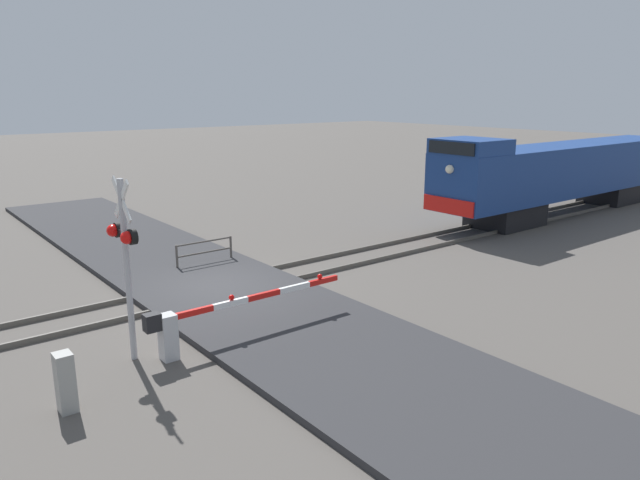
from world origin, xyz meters
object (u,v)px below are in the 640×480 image
Objects in this scene: crossing_gate at (195,322)px; guard_railing at (205,250)px; locomotive at (564,172)px; crossing_signal at (125,249)px; utility_cabinet at (65,383)px.

crossing_gate reaches higher than guard_railing.
locomotive is 18.80m from guard_railing.
crossing_signal is 0.76× the size of crossing_gate.
locomotive is 22.33m from crossing_gate.
locomotive is 4.34× the size of crossing_signal.
guard_railing is (-7.09, 6.60, 0.01)m from utility_cabinet.
guard_railing is at bearing -97.74° from locomotive.
crossing_gate is at bearing -29.04° from guard_railing.
utility_cabinet reaches higher than guard_railing.
guard_railing is at bearing 139.86° from crossing_signal.
crossing_signal is 2.35m from crossing_gate.
locomotive reaches higher than utility_cabinet.
utility_cabinet is 0.55× the size of guard_railing.
guard_railing is (-6.16, 3.42, -0.13)m from crossing_gate.
crossing_signal is at bearing 128.39° from utility_cabinet.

